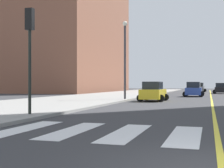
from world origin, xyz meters
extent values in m
cube|color=gray|center=(-12.20, 20.00, 0.07)|extent=(10.00, 120.00, 0.15)
cube|color=silver|center=(-6.30, 4.00, 0.01)|extent=(0.90, 4.00, 0.01)
cube|color=silver|center=(-4.50, 4.00, 0.01)|extent=(0.90, 4.00, 0.01)
cube|color=silver|center=(-2.70, 4.00, 0.01)|extent=(0.90, 4.00, 0.01)
cube|color=silver|center=(-0.90, 4.00, 0.01)|extent=(0.90, 4.00, 0.01)
cube|color=yellow|center=(0.00, 40.00, 0.01)|extent=(0.16, 80.00, 0.01)
cube|color=brown|center=(-27.07, 54.31, 12.36)|extent=(16.00, 32.00, 24.72)
cube|color=gold|center=(-5.03, 22.81, 0.64)|extent=(1.89, 3.96, 0.84)
cube|color=#1E2328|center=(-5.04, 22.58, 1.39)|extent=(1.55, 2.00, 0.71)
cylinder|color=black|center=(-4.09, 23.99, 0.32)|extent=(0.64, 0.23, 0.63)
cylinder|color=black|center=(-5.89, 24.05, 0.32)|extent=(0.64, 0.23, 0.63)
cylinder|color=black|center=(-4.17, 21.57, 0.32)|extent=(0.64, 0.23, 0.63)
cylinder|color=black|center=(-5.97, 21.63, 0.32)|extent=(0.64, 0.23, 0.63)
cube|color=#2D479E|center=(-2.04, 34.64, 0.66)|extent=(1.84, 4.02, 0.86)
cube|color=#1E2328|center=(-2.04, 34.40, 1.43)|extent=(1.54, 2.02, 0.73)
cylinder|color=black|center=(-1.10, 35.88, 0.32)|extent=(0.65, 0.21, 0.65)
cylinder|color=black|center=(-2.96, 35.89, 0.32)|extent=(0.65, 0.21, 0.65)
cylinder|color=black|center=(-1.12, 33.39, 0.32)|extent=(0.65, 0.21, 0.65)
cylinder|color=black|center=(-2.97, 33.40, 0.32)|extent=(0.65, 0.21, 0.65)
cube|color=slate|center=(-2.01, 57.68, 0.66)|extent=(2.02, 4.11, 0.86)
cube|color=#1E2328|center=(-2.02, 57.44, 1.44)|extent=(1.63, 2.08, 0.73)
cylinder|color=black|center=(-1.02, 58.88, 0.33)|extent=(0.66, 0.24, 0.65)
cylinder|color=black|center=(-2.88, 58.97, 0.33)|extent=(0.66, 0.24, 0.65)
cylinder|color=black|center=(-1.14, 56.39, 0.33)|extent=(0.66, 0.24, 0.65)
cylinder|color=black|center=(-3.00, 56.48, 0.33)|extent=(0.66, 0.24, 0.65)
cube|color=black|center=(1.52, 48.53, 0.63)|extent=(1.82, 3.87, 0.82)
cube|color=#1E2328|center=(1.52, 48.76, 1.37)|extent=(1.50, 1.95, 0.69)
cylinder|color=black|center=(0.61, 47.36, 0.31)|extent=(0.62, 0.21, 0.62)
cylinder|color=black|center=(0.66, 49.74, 0.31)|extent=(0.62, 0.21, 0.62)
cylinder|color=black|center=(-8.14, 7.28, 2.09)|extent=(0.14, 0.14, 3.87)
cube|color=black|center=(-8.14, 7.28, 4.52)|extent=(0.36, 0.28, 1.00)
sphere|color=red|center=(-8.14, 7.45, 4.82)|extent=(0.18, 0.18, 0.18)
sphere|color=orange|center=(-8.14, 7.45, 4.52)|extent=(0.18, 0.18, 0.18)
sphere|color=green|center=(-8.14, 7.45, 4.22)|extent=(0.18, 0.18, 0.18)
cylinder|color=#38383D|center=(-7.74, 23.16, 3.59)|extent=(0.20, 0.20, 6.88)
sphere|color=silver|center=(-7.74, 23.16, 7.18)|extent=(0.44, 0.44, 0.44)
camera|label=1|loc=(-0.23, -5.70, 1.53)|focal=51.28mm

